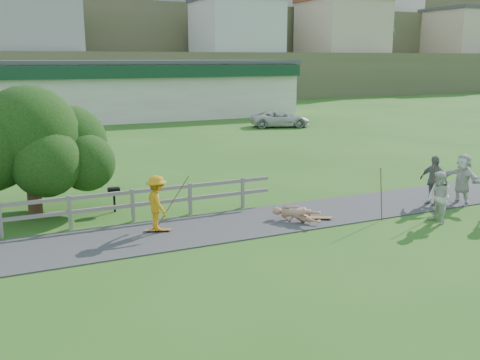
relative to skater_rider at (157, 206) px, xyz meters
The scene contains 20 objects.
ground 2.55m from the skater_rider, 48.54° to the right, with size 260.00×260.00×0.00m, color #275A19.
path 1.82m from the skater_rider, 10.72° to the right, with size 34.00×3.00×0.04m, color #333335.
fence 3.38m from the skater_rider, 153.65° to the left, with size 15.05×0.10×1.10m.
strip_mall 33.65m from the skater_rider, 80.42° to the left, with size 32.50×10.75×5.10m.
hillside 90.54m from the skater_rider, 88.98° to the left, with size 220.00×67.00×47.50m.
skater_rider is the anchor object (origin of this frame).
skater_fallen 4.53m from the skater_rider, 11.48° to the right, with size 1.63×0.39×0.60m, color #AB7A5E.
spectator_a 9.05m from the skater_rider, 18.51° to the right, with size 0.84×0.65×1.72m, color beige.
spectator_b 10.12m from the skater_rider, ahead, with size 1.08×0.45×1.84m, color slate.
spectator_d 11.17m from the skater_rider, ahead, with size 1.76×0.56×1.90m, color beige.
car_silver 22.99m from the skater_rider, 95.99° to the left, with size 1.54×4.42×1.46m, color silver.
car_white 26.71m from the skater_rider, 52.96° to the left, with size 2.12×4.59×1.28m, color beige.
tree 5.20m from the skater_rider, 130.08° to the left, with size 5.46×5.46×3.91m, color black, non-canonical shape.
bbq 2.99m from the skater_rider, 104.39° to the left, with size 0.40×0.30×0.87m, color black, non-canonical shape.
longboard_rider 0.81m from the skater_rider, ahead, with size 0.80×0.20×0.09m, color brown, non-canonical shape.
longboard_fallen 5.36m from the skater_rider, 10.82° to the right, with size 0.91×0.22×0.10m, color brown, non-canonical shape.
helmet 5.09m from the skater_rider, ahead, with size 0.30×0.30×0.30m, color red.
pole_rider 0.73m from the skater_rider, 33.69° to the left, with size 0.03×0.03×1.96m, color #543421.
pole_spec_left 7.30m from the skater_rider, 14.78° to the right, with size 0.03×0.03×1.81m, color #543421.
pole_spec_right 9.27m from the skater_rider, 14.16° to the right, with size 0.03×0.03×1.95m, color #543421.
Camera 1 is at (-5.88, -13.59, 5.28)m, focal length 40.00 mm.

